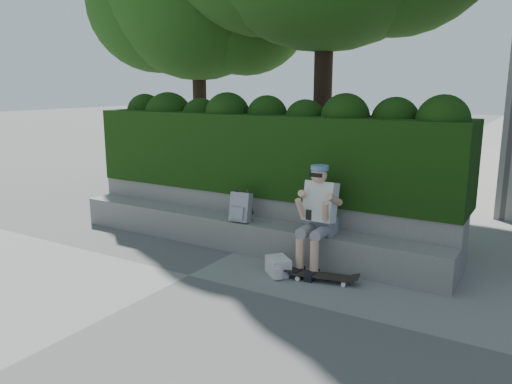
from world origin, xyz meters
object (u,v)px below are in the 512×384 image
Objects in this scene: skateboard at (322,276)px; backpack_ground at (278,266)px; backpack_plaid at (241,207)px; person at (318,214)px.

skateboard is 2.44× the size of backpack_ground.
backpack_plaid reaches higher than backpack_ground.
person reaches higher than backpack_ground.
backpack_plaid is at bearing -169.42° from backpack_ground.
skateboard is at bearing -57.77° from person.
person is at bearing 110.16° from skateboard.
person is at bearing 93.13° from backpack_ground.
backpack_plaid is 1.23× the size of backpack_ground.
backpack_plaid is 1.18m from backpack_ground.
skateboard is 0.58m from backpack_ground.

